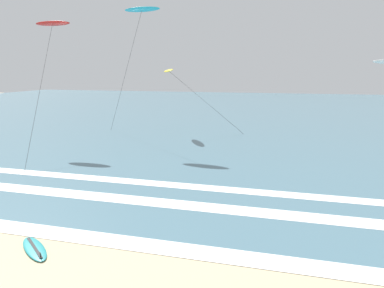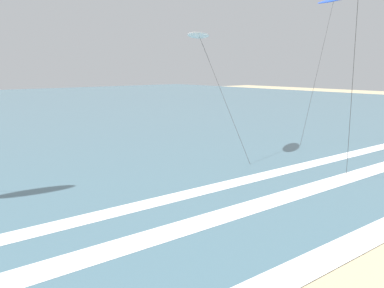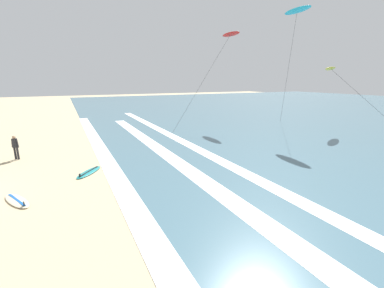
# 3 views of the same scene
# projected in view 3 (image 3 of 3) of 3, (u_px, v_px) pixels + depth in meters

# --- Properties ---
(wave_foam_shoreline) EXTENTS (45.81, 1.00, 0.01)m
(wave_foam_shoreline) POSITION_uv_depth(u_px,v_px,m) (112.00, 170.00, 15.01)
(wave_foam_shoreline) COLOR white
(wave_foam_shoreline) RESTS_ON ocean_surface
(wave_foam_mid_break) EXTENTS (43.99, 1.07, 0.01)m
(wave_foam_mid_break) POSITION_uv_depth(u_px,v_px,m) (200.00, 179.00, 13.74)
(wave_foam_mid_break) COLOR white
(wave_foam_mid_break) RESTS_ON ocean_surface
(wave_foam_outer_break) EXTENTS (51.02, 0.91, 0.01)m
(wave_foam_outer_break) POSITION_uv_depth(u_px,v_px,m) (209.00, 155.00, 18.07)
(wave_foam_outer_break) COLOR white
(wave_foam_outer_break) RESTS_ON ocean_surface
(surfer_left_far) EXTENTS (0.36, 0.47, 1.60)m
(surfer_left_far) POSITION_uv_depth(u_px,v_px,m) (15.00, 145.00, 16.86)
(surfer_left_far) COLOR #232328
(surfer_left_far) RESTS_ON ground
(surfboard_left_pile) EXTENTS (2.15, 1.45, 0.25)m
(surfboard_left_pile) POSITION_uv_depth(u_px,v_px,m) (17.00, 201.00, 11.16)
(surfboard_left_pile) COLOR beige
(surfboard_left_pile) RESTS_ON ground
(surfboard_near_water) EXTENTS (2.03, 1.76, 0.25)m
(surfboard_near_water) POSITION_uv_depth(u_px,v_px,m) (89.00, 172.00, 14.60)
(surfboard_near_water) COLOR teal
(surfboard_near_water) RESTS_ON ground
(kite_yellow_high_left) EXTENTS (8.20, 3.55, 6.36)m
(kite_yellow_high_left) POSITION_uv_depth(u_px,v_px,m) (331.00, 69.00, 25.01)
(kite_yellow_high_left) COLOR yellow
(kite_yellow_high_left) RESTS_ON ground
(kite_cyan_high_right) EXTENTS (7.69, 5.73, 11.22)m
(kite_cyan_high_right) POSITION_uv_depth(u_px,v_px,m) (297.00, 11.00, 22.75)
(kite_cyan_high_right) COLOR #23A8C6
(kite_cyan_high_right) RESTS_ON ground
(kite_red_far_right) EXTENTS (4.90, 8.95, 10.08)m
(kite_red_far_right) POSITION_uv_depth(u_px,v_px,m) (230.00, 35.00, 27.89)
(kite_red_far_right) COLOR red
(kite_red_far_right) RESTS_ON ground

